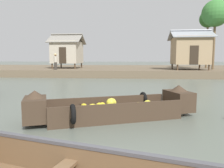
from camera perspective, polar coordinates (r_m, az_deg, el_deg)
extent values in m
plane|color=#596056|center=(11.85, 2.39, -2.26)|extent=(300.00, 300.00, 0.00)
cube|color=brown|center=(30.49, 4.55, 3.66)|extent=(160.00, 20.00, 0.71)
cube|color=#3D2D21|center=(6.81, 0.38, -8.22)|extent=(4.04, 2.63, 0.12)
cube|color=#3D2D21|center=(7.30, -0.97, -4.94)|extent=(3.59, 1.54, 0.45)
cube|color=#3D2D21|center=(6.19, 1.98, -6.99)|extent=(3.59, 1.54, 0.45)
cube|color=#3D2D21|center=(7.66, 16.52, -4.03)|extent=(0.95, 1.22, 0.62)
cone|color=#3D2D21|center=(7.60, 16.62, -1.01)|extent=(0.73, 0.73, 0.20)
cube|color=#3D2D21|center=(6.45, -18.94, -6.02)|extent=(0.95, 1.22, 0.62)
cone|color=#3D2D21|center=(6.38, -19.07, -2.44)|extent=(0.73, 0.73, 0.20)
cube|color=#3D2D21|center=(6.55, -6.55, -6.09)|extent=(0.62, 1.13, 0.05)
torus|color=black|center=(7.84, 7.94, -3.88)|extent=(0.31, 0.53, 0.52)
torus|color=black|center=(5.80, -9.94, -7.56)|extent=(0.31, 0.53, 0.52)
ellipsoid|color=yellow|center=(6.84, -7.14, -5.90)|extent=(0.32, 0.36, 0.23)
ellipsoid|color=gold|center=(6.72, 6.83, -5.59)|extent=(0.36, 0.30, 0.24)
ellipsoid|color=yellow|center=(6.33, -0.88, -6.05)|extent=(0.34, 0.34, 0.24)
ellipsoid|color=yellow|center=(7.20, 9.05, -4.93)|extent=(0.33, 0.34, 0.22)
ellipsoid|color=yellow|center=(6.79, -0.38, -4.83)|extent=(0.34, 0.33, 0.27)
ellipsoid|color=yellow|center=(6.73, -4.94, -5.86)|extent=(0.28, 0.22, 0.19)
ellipsoid|color=yellow|center=(6.50, 3.78, -6.05)|extent=(0.25, 0.20, 0.27)
ellipsoid|color=yellow|center=(6.62, -2.44, -5.65)|extent=(0.25, 0.30, 0.23)
ellipsoid|color=yellow|center=(6.57, -3.17, -5.70)|extent=(0.31, 0.28, 0.22)
ellipsoid|color=yellow|center=(6.93, -0.02, -4.70)|extent=(0.38, 0.36, 0.27)
cube|color=#47474C|center=(2.91, 10.13, -17.75)|extent=(5.04, 1.43, 0.05)
cylinder|color=#4C3826|center=(26.14, -14.99, 4.43)|extent=(0.16, 0.16, 0.58)
cylinder|color=#4C3826|center=(25.33, -9.41, 4.50)|extent=(0.16, 0.16, 0.58)
cylinder|color=#4C3826|center=(29.06, -12.82, 4.66)|extent=(0.16, 0.16, 0.58)
cylinder|color=#4C3826|center=(28.33, -7.76, 4.72)|extent=(0.16, 0.16, 0.58)
cube|color=#B2A893|center=(27.18, -11.31, 7.88)|extent=(3.03, 3.50, 2.55)
cube|color=#2D2319|center=(25.49, -12.47, 7.13)|extent=(0.80, 0.04, 1.80)
cube|color=gray|center=(26.44, -11.95, 11.36)|extent=(3.73, 2.23, 1.16)
cube|color=gray|center=(28.11, -10.84, 11.08)|extent=(3.73, 2.23, 1.16)
cylinder|color=#4C3826|center=(22.51, 16.32, 4.06)|extent=(0.16, 0.16, 0.54)
cylinder|color=#4C3826|center=(23.22, 23.42, 3.86)|extent=(0.16, 0.16, 0.54)
cylinder|color=#4C3826|center=(25.61, 15.06, 4.34)|extent=(0.16, 0.16, 0.54)
cylinder|color=#4C3826|center=(26.23, 21.37, 4.17)|extent=(0.16, 0.16, 0.54)
cube|color=#9E8460|center=(24.35, 19.18, 7.97)|extent=(3.31, 3.54, 2.74)
cube|color=#2D2319|center=(22.60, 20.18, 6.90)|extent=(0.80, 0.04, 1.80)
cube|color=#9399A0|center=(23.60, 19.83, 12.00)|extent=(4.01, 2.26, 0.93)
cube|color=#9399A0|center=(25.32, 18.85, 11.62)|extent=(4.01, 2.26, 0.93)
cylinder|color=brown|center=(29.38, 22.99, 9.01)|extent=(0.24, 0.24, 5.38)
sphere|color=#2D6628|center=(29.71, 23.25, 14.96)|extent=(1.99, 1.99, 1.99)
cylinder|color=brown|center=(26.04, 24.51, 9.34)|extent=(0.24, 0.24, 5.36)
sphere|color=#387533|center=(26.41, 24.82, 16.01)|extent=(2.74, 2.74, 2.74)
cylinder|color=#332D28|center=(23.39, -14.14, 4.46)|extent=(0.28, 0.28, 0.75)
cylinder|color=#B7AD99|center=(23.38, -14.18, 6.11)|extent=(0.34, 0.34, 0.60)
sphere|color=#9E7556|center=(23.38, -14.21, 7.14)|extent=(0.22, 0.22, 0.22)
cone|color=tan|center=(23.38, -14.22, 7.44)|extent=(0.44, 0.44, 0.14)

